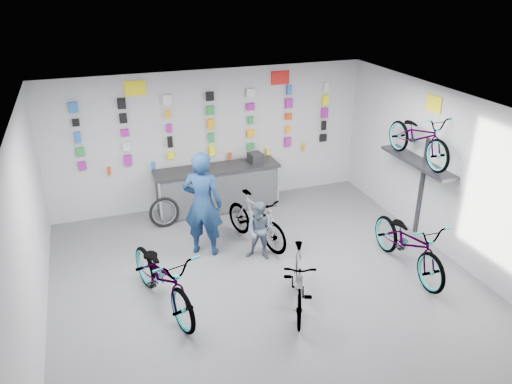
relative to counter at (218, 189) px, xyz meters
name	(u,v)px	position (x,y,z in m)	size (l,w,h in m)	color
floor	(278,301)	(0.00, -3.54, -0.49)	(8.00, 8.00, 0.00)	#4F4F54
ceiling	(281,121)	(0.00, -3.54, 2.51)	(8.00, 8.00, 0.00)	white
wall_back	(211,139)	(0.00, 0.46, 1.01)	(7.00, 7.00, 0.00)	silver
wall_left	(25,261)	(-3.50, -3.54, 1.01)	(8.00, 8.00, 0.00)	silver
wall_right	(470,187)	(3.50, -3.54, 1.01)	(8.00, 8.00, 0.00)	silver
counter	(218,189)	(0.00, 0.00, 0.00)	(2.70, 0.66, 1.00)	black
merch_wall	(211,125)	(0.01, 0.39, 1.33)	(5.56, 0.08, 1.56)	#981789
wall_bracket	(418,166)	(3.33, -2.34, 0.98)	(0.39, 1.90, 2.00)	#333338
sign_left	(135,88)	(-1.50, 0.44, 2.23)	(0.42, 0.02, 0.30)	yellow
sign_right	(280,78)	(1.60, 0.44, 2.23)	(0.42, 0.02, 0.30)	red
sign_side	(434,104)	(3.48, -2.34, 2.16)	(0.02, 0.40, 0.30)	yellow
bike_left	(163,277)	(-1.73, -3.06, 0.07)	(0.73, 2.11, 1.11)	gray
bike_center	(298,280)	(0.25, -3.77, 0.01)	(0.47, 1.66, 1.00)	gray
bike_right	(409,242)	(2.50, -3.42, 0.06)	(0.72, 2.06, 1.08)	gray
bike_service	(256,219)	(0.30, -1.66, 0.02)	(0.48, 1.70, 1.02)	gray
bike_wall	(419,137)	(3.25, -2.34, 1.57)	(0.63, 1.80, 0.95)	gray
clerk	(203,204)	(-0.72, -1.66, 0.51)	(0.73, 0.48, 2.00)	navy
customer	(261,231)	(0.19, -2.21, 0.07)	(0.55, 0.42, 1.12)	slate
spare_wheel	(164,212)	(-1.25, -0.37, -0.18)	(0.64, 0.23, 0.63)	black
register	(255,158)	(0.88, 0.01, 0.62)	(0.28, 0.30, 0.22)	black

